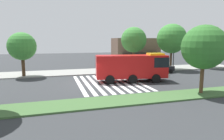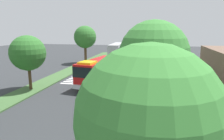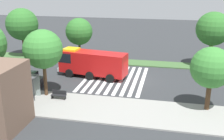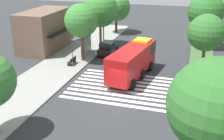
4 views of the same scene
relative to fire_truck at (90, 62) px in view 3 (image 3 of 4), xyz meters
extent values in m
plane|color=#2D3033|center=(-5.83, 0.18, -1.97)|extent=(120.00, 120.00, 0.00)
cube|color=gray|center=(-5.83, 9.18, -1.90)|extent=(60.00, 5.85, 0.14)
cube|color=#3D6033|center=(-5.83, -7.39, -1.90)|extent=(60.00, 3.00, 0.14)
cube|color=silver|center=(-6.88, 0.18, -1.96)|extent=(0.45, 10.93, 0.01)
cube|color=silver|center=(-5.98, 0.18, -1.96)|extent=(0.45, 10.93, 0.01)
cube|color=silver|center=(-5.08, 0.18, -1.96)|extent=(0.45, 10.93, 0.01)
cube|color=silver|center=(-4.18, 0.18, -1.96)|extent=(0.45, 10.93, 0.01)
cube|color=silver|center=(-3.28, 0.18, -1.96)|extent=(0.45, 10.93, 0.01)
cube|color=silver|center=(-2.38, 0.18, -1.96)|extent=(0.45, 10.93, 0.01)
cube|color=silver|center=(-1.48, 0.18, -1.96)|extent=(0.45, 10.93, 0.01)
cube|color=silver|center=(-0.58, 0.18, -1.96)|extent=(0.45, 10.93, 0.01)
cube|color=silver|center=(0.32, 0.18, -1.96)|extent=(0.45, 10.93, 0.01)
cube|color=#B71414|center=(2.72, -0.42, -0.01)|extent=(3.00, 2.85, 2.80)
cube|color=#B71414|center=(-1.65, 0.26, -0.02)|extent=(6.50, 3.40, 2.80)
cube|color=black|center=(3.11, -0.48, 0.55)|extent=(2.27, 2.76, 1.23)
cube|color=silver|center=(4.13, -0.64, -1.17)|extent=(0.62, 2.48, 0.50)
cube|color=yellow|center=(2.72, -0.42, 1.51)|extent=(2.10, 2.00, 0.24)
cylinder|color=black|center=(2.65, 0.84, -1.42)|extent=(1.13, 0.47, 1.10)
cylinder|color=black|center=(2.27, -1.60, -1.42)|extent=(1.13, 0.47, 1.10)
cylinder|color=black|center=(-2.99, 1.72, -1.42)|extent=(1.13, 0.47, 1.10)
cylinder|color=black|center=(-3.37, -0.73, -1.42)|extent=(1.13, 0.47, 1.10)
cylinder|color=black|center=(-0.24, 1.29, -1.42)|extent=(1.13, 0.47, 1.10)
cylinder|color=black|center=(-0.62, -1.16, -1.42)|extent=(1.13, 0.47, 1.10)
cube|color=black|center=(6.66, 5.05, -1.26)|extent=(4.28, 1.97, 0.78)
cube|color=black|center=(6.45, 5.04, -0.53)|extent=(2.41, 1.70, 0.68)
cylinder|color=black|center=(8.04, 6.02, -1.65)|extent=(0.64, 0.23, 0.64)
cylinder|color=black|center=(8.08, 4.14, -1.65)|extent=(0.64, 0.23, 0.64)
cylinder|color=black|center=(5.24, 5.96, -1.65)|extent=(0.64, 0.23, 0.64)
cylinder|color=black|center=(5.28, 4.08, -1.65)|extent=(0.64, 0.23, 0.64)
cube|color=#4C4C51|center=(5.17, 8.30, 0.57)|extent=(3.50, 1.40, 0.12)
cube|color=#8C9E99|center=(5.17, 7.64, -0.63)|extent=(3.50, 0.08, 2.40)
cylinder|color=#333338|center=(3.47, 8.95, -0.63)|extent=(0.08, 0.08, 2.40)
cylinder|color=#333338|center=(6.87, 8.95, -0.63)|extent=(0.08, 0.08, 2.40)
cube|color=black|center=(1.17, 8.01, -1.42)|extent=(1.60, 0.50, 0.08)
cube|color=black|center=(1.17, 7.79, -1.15)|extent=(1.60, 0.06, 0.45)
cube|color=black|center=(0.45, 8.01, -1.64)|extent=(0.08, 0.45, 0.37)
cube|color=black|center=(1.89, 8.01, -1.64)|extent=(0.08, 0.45, 0.37)
cylinder|color=#47301E|center=(-13.88, 7.25, -0.39)|extent=(0.46, 0.46, 2.87)
sphere|color=#387F33|center=(-13.88, 7.25, 2.41)|extent=(3.90, 3.90, 3.90)
cylinder|color=#513823|center=(2.94, 7.25, 0.02)|extent=(0.37, 0.37, 3.68)
sphere|color=#387F33|center=(2.94, 7.25, 3.31)|extent=(4.14, 4.14, 4.14)
cylinder|color=#513823|center=(-15.72, -7.39, 0.12)|extent=(0.54, 0.54, 3.89)
sphere|color=#2D6B28|center=(-15.72, -7.39, 3.72)|extent=(4.75, 4.75, 4.75)
cylinder|color=#513823|center=(3.97, -7.39, -0.35)|extent=(0.35, 0.35, 2.96)
sphere|color=#2D6B28|center=(3.97, -7.39, 2.60)|extent=(4.19, 4.19, 4.19)
cylinder|color=#513823|center=(13.57, -7.39, -0.10)|extent=(0.53, 0.53, 3.45)
sphere|color=#2D6B28|center=(13.57, -7.39, 3.42)|extent=(5.14, 5.14, 5.14)
camera|label=1|loc=(-9.66, -22.84, 3.22)|focal=31.59mm
camera|label=2|loc=(24.58, 7.37, 5.38)|focal=31.72mm
camera|label=3|loc=(-10.00, 33.04, 10.07)|focal=44.22mm
camera|label=4|loc=(-28.13, -5.98, 10.10)|focal=44.42mm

